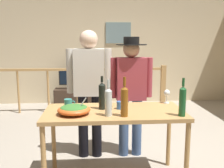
{
  "coord_description": "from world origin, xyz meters",
  "views": [
    {
      "loc": [
        -0.5,
        -3.14,
        1.56
      ],
      "look_at": [
        -0.28,
        -0.17,
        1.04
      ],
      "focal_mm": 41.25,
      "sensor_mm": 36.0,
      "label": 1
    }
  ],
  "objects_px": {
    "wine_glass": "(167,94)",
    "mug_teal": "(68,103)",
    "wine_bottle_green": "(182,100)",
    "person_standing_left": "(89,84)",
    "flat_screen_tv": "(73,77)",
    "serving_table": "(114,118)",
    "stair_railing": "(102,82)",
    "tv_console": "(74,97)",
    "wine_bottle_amber": "(124,100)",
    "wine_bottle_clear": "(108,101)",
    "framed_picture": "(118,33)",
    "salad_bowl": "(74,109)",
    "wine_bottle_dark": "(102,95)",
    "person_standing_right": "(131,87)",
    "mug_blue": "(120,105)"
  },
  "relations": [
    {
      "from": "wine_glass",
      "to": "mug_teal",
      "type": "height_order",
      "value": "wine_glass"
    },
    {
      "from": "wine_bottle_green",
      "to": "person_standing_left",
      "type": "bearing_deg",
      "value": 135.93
    },
    {
      "from": "mug_teal",
      "to": "flat_screen_tv",
      "type": "bearing_deg",
      "value": 93.29
    },
    {
      "from": "serving_table",
      "to": "stair_railing",
      "type": "bearing_deg",
      "value": 90.7
    },
    {
      "from": "tv_console",
      "to": "mug_teal",
      "type": "height_order",
      "value": "mug_teal"
    },
    {
      "from": "wine_bottle_amber",
      "to": "wine_bottle_clear",
      "type": "relative_size",
      "value": 1.08
    },
    {
      "from": "framed_picture",
      "to": "wine_bottle_amber",
      "type": "distance_m",
      "value": 3.95
    },
    {
      "from": "wine_bottle_clear",
      "to": "mug_teal",
      "type": "height_order",
      "value": "wine_bottle_clear"
    },
    {
      "from": "framed_picture",
      "to": "wine_glass",
      "type": "xyz_separation_m",
      "value": [
        0.25,
        -3.38,
        -0.79
      ]
    },
    {
      "from": "flat_screen_tv",
      "to": "wine_bottle_amber",
      "type": "height_order",
      "value": "wine_bottle_amber"
    },
    {
      "from": "salad_bowl",
      "to": "wine_bottle_dark",
      "type": "bearing_deg",
      "value": 29.96
    },
    {
      "from": "tv_console",
      "to": "person_standing_left",
      "type": "relative_size",
      "value": 0.54
    },
    {
      "from": "person_standing_right",
      "to": "wine_glass",
      "type": "bearing_deg",
      "value": 133.19
    },
    {
      "from": "mug_blue",
      "to": "person_standing_left",
      "type": "height_order",
      "value": "person_standing_left"
    },
    {
      "from": "tv_console",
      "to": "mug_teal",
      "type": "relative_size",
      "value": 7.35
    },
    {
      "from": "wine_glass",
      "to": "wine_bottle_clear",
      "type": "bearing_deg",
      "value": -147.24
    },
    {
      "from": "framed_picture",
      "to": "person_standing_right",
      "type": "height_order",
      "value": "framed_picture"
    },
    {
      "from": "mug_teal",
      "to": "person_standing_right",
      "type": "xyz_separation_m",
      "value": [
        0.77,
        0.48,
        0.08
      ]
    },
    {
      "from": "stair_railing",
      "to": "wine_bottle_amber",
      "type": "bearing_deg",
      "value": -87.8
    },
    {
      "from": "stair_railing",
      "to": "tv_console",
      "type": "distance_m",
      "value": 0.96
    },
    {
      "from": "wine_bottle_green",
      "to": "person_standing_left",
      "type": "height_order",
      "value": "person_standing_left"
    },
    {
      "from": "stair_railing",
      "to": "wine_glass",
      "type": "xyz_separation_m",
      "value": [
        0.68,
        -2.54,
        0.28
      ]
    },
    {
      "from": "flat_screen_tv",
      "to": "wine_bottle_green",
      "type": "xyz_separation_m",
      "value": [
        1.34,
        -3.58,
        0.28
      ]
    },
    {
      "from": "flat_screen_tv",
      "to": "wine_bottle_amber",
      "type": "relative_size",
      "value": 1.69
    },
    {
      "from": "stair_railing",
      "to": "wine_bottle_amber",
      "type": "distance_m",
      "value": 3.05
    },
    {
      "from": "wine_glass",
      "to": "wine_bottle_amber",
      "type": "height_order",
      "value": "wine_bottle_amber"
    },
    {
      "from": "framed_picture",
      "to": "stair_railing",
      "type": "xyz_separation_m",
      "value": [
        -0.43,
        -0.84,
        -1.07
      ]
    },
    {
      "from": "wine_bottle_amber",
      "to": "stair_railing",
      "type": "bearing_deg",
      "value": 92.2
    },
    {
      "from": "wine_bottle_dark",
      "to": "wine_bottle_green",
      "type": "relative_size",
      "value": 0.95
    },
    {
      "from": "framed_picture",
      "to": "salad_bowl",
      "type": "relative_size",
      "value": 1.81
    },
    {
      "from": "wine_bottle_clear",
      "to": "person_standing_left",
      "type": "xyz_separation_m",
      "value": [
        -0.2,
        0.84,
        0.03
      ]
    },
    {
      "from": "wine_glass",
      "to": "mug_blue",
      "type": "distance_m",
      "value": 0.62
    },
    {
      "from": "salad_bowl",
      "to": "mug_blue",
      "type": "relative_size",
      "value": 3.14
    },
    {
      "from": "wine_bottle_dark",
      "to": "person_standing_right",
      "type": "xyz_separation_m",
      "value": [
        0.4,
        0.58,
        -0.02
      ]
    },
    {
      "from": "wine_bottle_clear",
      "to": "wine_bottle_dark",
      "type": "bearing_deg",
      "value": 101.77
    },
    {
      "from": "framed_picture",
      "to": "flat_screen_tv",
      "type": "relative_size",
      "value": 0.92
    },
    {
      "from": "stair_railing",
      "to": "mug_teal",
      "type": "bearing_deg",
      "value": -100.03
    },
    {
      "from": "person_standing_left",
      "to": "wine_bottle_green",
      "type": "bearing_deg",
      "value": 137.77
    },
    {
      "from": "wine_bottle_dark",
      "to": "person_standing_left",
      "type": "xyz_separation_m",
      "value": [
        -0.15,
        0.58,
        0.03
      ]
    },
    {
      "from": "wine_bottle_clear",
      "to": "person_standing_right",
      "type": "relative_size",
      "value": 0.23
    },
    {
      "from": "flat_screen_tv",
      "to": "serving_table",
      "type": "xyz_separation_m",
      "value": [
        0.68,
        -3.33,
        0.04
      ]
    },
    {
      "from": "tv_console",
      "to": "wine_bottle_green",
      "type": "distance_m",
      "value": 3.93
    },
    {
      "from": "wine_bottle_amber",
      "to": "tv_console",
      "type": "bearing_deg",
      "value": 102.07
    },
    {
      "from": "serving_table",
      "to": "wine_bottle_green",
      "type": "relative_size",
      "value": 3.89
    },
    {
      "from": "wine_bottle_green",
      "to": "wine_glass",
      "type": "bearing_deg",
      "value": 90.47
    },
    {
      "from": "salad_bowl",
      "to": "person_standing_left",
      "type": "bearing_deg",
      "value": 79.01
    },
    {
      "from": "tv_console",
      "to": "flat_screen_tv",
      "type": "bearing_deg",
      "value": -90.0
    },
    {
      "from": "serving_table",
      "to": "wine_bottle_amber",
      "type": "xyz_separation_m",
      "value": [
        0.08,
        -0.21,
        0.24
      ]
    },
    {
      "from": "salad_bowl",
      "to": "wine_glass",
      "type": "relative_size",
      "value": 2.05
    },
    {
      "from": "stair_railing",
      "to": "tv_console",
      "type": "relative_size",
      "value": 4.25
    }
  ]
}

